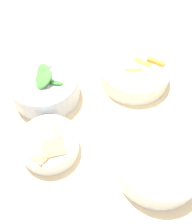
# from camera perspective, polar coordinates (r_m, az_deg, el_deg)

# --- Properties ---
(ground_plane) EXTENTS (10.00, 10.00, 0.00)m
(ground_plane) POSITION_cam_1_polar(r_m,az_deg,el_deg) (1.32, 2.62, -18.19)
(ground_plane) COLOR gray
(dining_table) EXTENTS (1.35, 0.84, 0.72)m
(dining_table) POSITION_cam_1_polar(r_m,az_deg,el_deg) (0.74, 4.43, -4.34)
(dining_table) COLOR beige
(dining_table) RESTS_ON ground_plane
(bowl_carrots) EXTENTS (0.20, 0.20, 0.06)m
(bowl_carrots) POSITION_cam_1_polar(r_m,az_deg,el_deg) (0.72, 8.79, 9.11)
(bowl_carrots) COLOR silver
(bowl_carrots) RESTS_ON dining_table
(bowl_greens) EXTENTS (0.18, 0.18, 0.10)m
(bowl_greens) POSITION_cam_1_polar(r_m,az_deg,el_deg) (0.67, -11.55, 5.84)
(bowl_greens) COLOR silver
(bowl_greens) RESTS_ON dining_table
(bowl_beans_hotdog) EXTENTS (0.19, 0.19, 0.07)m
(bowl_beans_hotdog) POSITION_cam_1_polar(r_m,az_deg,el_deg) (0.57, 13.99, -10.89)
(bowl_beans_hotdog) COLOR white
(bowl_beans_hotdog) RESTS_ON dining_table
(bowl_cookies) EXTENTS (0.14, 0.14, 0.06)m
(bowl_cookies) POSITION_cam_1_polar(r_m,az_deg,el_deg) (0.59, -10.73, -7.09)
(bowl_cookies) COLOR white
(bowl_cookies) RESTS_ON dining_table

